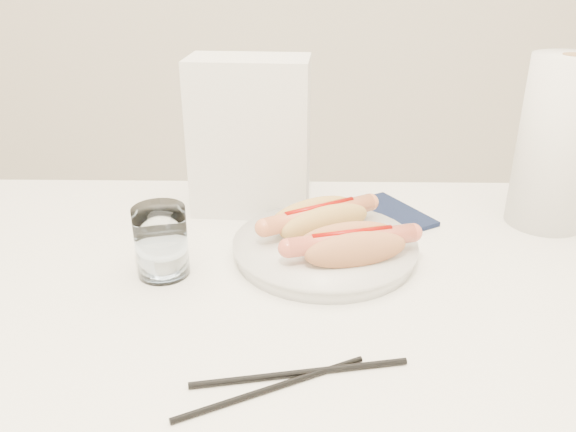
{
  "coord_description": "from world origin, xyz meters",
  "views": [
    {
      "loc": [
        0.04,
        -0.58,
        1.13
      ],
      "look_at": [
        0.02,
        0.1,
        0.82
      ],
      "focal_mm": 36.05,
      "sensor_mm": 36.0,
      "label": 1
    }
  ],
  "objects_px": {
    "napkin_box": "(250,136)",
    "hotdog_right": "(352,245)",
    "plate": "(325,250)",
    "water_glass": "(161,241)",
    "hotdog_left": "(319,219)",
    "paper_towel_roll": "(558,144)",
    "table": "(268,344)"
  },
  "relations": [
    {
      "from": "napkin_box",
      "to": "hotdog_right",
      "type": "bearing_deg",
      "value": -51.83
    },
    {
      "from": "plate",
      "to": "napkin_box",
      "type": "distance_m",
      "value": 0.23
    },
    {
      "from": "plate",
      "to": "water_glass",
      "type": "relative_size",
      "value": 2.61
    },
    {
      "from": "hotdog_left",
      "to": "paper_towel_roll",
      "type": "distance_m",
      "value": 0.37
    },
    {
      "from": "water_glass",
      "to": "napkin_box",
      "type": "bearing_deg",
      "value": 65.01
    },
    {
      "from": "napkin_box",
      "to": "paper_towel_roll",
      "type": "xyz_separation_m",
      "value": [
        0.45,
        -0.05,
        0.01
      ]
    },
    {
      "from": "hotdog_right",
      "to": "paper_towel_roll",
      "type": "height_order",
      "value": "paper_towel_roll"
    },
    {
      "from": "napkin_box",
      "to": "hotdog_left",
      "type": "bearing_deg",
      "value": -48.02
    },
    {
      "from": "table",
      "to": "napkin_box",
      "type": "relative_size",
      "value": 4.96
    },
    {
      "from": "hotdog_left",
      "to": "water_glass",
      "type": "bearing_deg",
      "value": 170.92
    },
    {
      "from": "hotdog_right",
      "to": "plate",
      "type": "bearing_deg",
      "value": 108.93
    },
    {
      "from": "plate",
      "to": "hotdog_right",
      "type": "xyz_separation_m",
      "value": [
        0.03,
        -0.05,
        0.03
      ]
    },
    {
      "from": "hotdog_left",
      "to": "paper_towel_roll",
      "type": "relative_size",
      "value": 0.64
    },
    {
      "from": "plate",
      "to": "napkin_box",
      "type": "xyz_separation_m",
      "value": [
        -0.11,
        0.16,
        0.11
      ]
    },
    {
      "from": "plate",
      "to": "hotdog_left",
      "type": "bearing_deg",
      "value": 102.74
    },
    {
      "from": "hotdog_left",
      "to": "hotdog_right",
      "type": "height_order",
      "value": "hotdog_left"
    },
    {
      "from": "hotdog_left",
      "to": "water_glass",
      "type": "distance_m",
      "value": 0.22
    },
    {
      "from": "plate",
      "to": "hotdog_left",
      "type": "xyz_separation_m",
      "value": [
        -0.01,
        0.03,
        0.03
      ]
    },
    {
      "from": "plate",
      "to": "napkin_box",
      "type": "height_order",
      "value": "napkin_box"
    },
    {
      "from": "water_glass",
      "to": "paper_towel_roll",
      "type": "relative_size",
      "value": 0.37
    },
    {
      "from": "plate",
      "to": "hotdog_left",
      "type": "distance_m",
      "value": 0.04
    },
    {
      "from": "water_glass",
      "to": "table",
      "type": "bearing_deg",
      "value": -26.3
    },
    {
      "from": "napkin_box",
      "to": "paper_towel_roll",
      "type": "bearing_deg",
      "value": -2.21
    },
    {
      "from": "plate",
      "to": "napkin_box",
      "type": "relative_size",
      "value": 1.0
    },
    {
      "from": "table",
      "to": "plate",
      "type": "height_order",
      "value": "plate"
    },
    {
      "from": "table",
      "to": "hotdog_left",
      "type": "distance_m",
      "value": 0.19
    },
    {
      "from": "paper_towel_roll",
      "to": "hotdog_left",
      "type": "bearing_deg",
      "value": -166.18
    },
    {
      "from": "table",
      "to": "hotdog_left",
      "type": "xyz_separation_m",
      "value": [
        0.07,
        0.15,
        0.1
      ]
    },
    {
      "from": "hotdog_right",
      "to": "napkin_box",
      "type": "relative_size",
      "value": 0.7
    },
    {
      "from": "hotdog_left",
      "to": "hotdog_right",
      "type": "distance_m",
      "value": 0.09
    },
    {
      "from": "hotdog_left",
      "to": "plate",
      "type": "bearing_deg",
      "value": -107.71
    },
    {
      "from": "hotdog_right",
      "to": "hotdog_left",
      "type": "bearing_deg",
      "value": 101.14
    }
  ]
}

